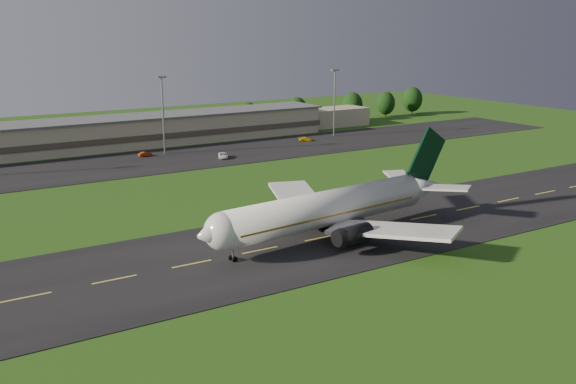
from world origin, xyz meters
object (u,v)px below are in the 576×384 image
light_mast_centre (163,106)px  service_vehicle_c (223,155)px  terminal (148,130)px  service_vehicle_d (306,139)px  service_vehicle_b (145,154)px  light_mast_east (335,95)px  airliner (330,208)px

light_mast_centre → service_vehicle_c: size_ratio=4.07×
terminal → service_vehicle_d: terminal is taller
service_vehicle_d → service_vehicle_c: bearing=135.9°
service_vehicle_b → light_mast_east: bearing=-93.2°
terminal → service_vehicle_c: 31.44m
light_mast_east → service_vehicle_c: (-44.65, -13.79, -11.94)m
terminal → service_vehicle_d: bearing=-25.6°
airliner → terminal: (4.64, 96.09, -0.67)m
terminal → service_vehicle_c: (8.95, -29.97, -3.20)m
light_mast_centre → service_vehicle_d: bearing=-4.7°
light_mast_east → service_vehicle_b: size_ratio=5.71×
airliner → terminal: size_ratio=0.35×
airliner → light_mast_centre: size_ratio=2.52×
terminal → service_vehicle_b: 19.05m
light_mast_centre → light_mast_east: same height
terminal → light_mast_centre: 18.45m
light_mast_east → service_vehicle_b: bearing=-178.9°
airliner → service_vehicle_d: size_ratio=12.31×
light_mast_east → service_vehicle_d: bearing=-164.8°
service_vehicle_c → service_vehicle_b: bearing=165.9°
terminal → service_vehicle_c: terminal is taller
terminal → service_vehicle_d: size_ratio=34.84×
service_vehicle_b → service_vehicle_c: size_ratio=0.71×
airliner → service_vehicle_d: airliner is taller
service_vehicle_d → light_mast_centre: bearing=113.4°
light_mast_centre → terminal: bearing=85.0°
service_vehicle_b → service_vehicle_c: bearing=-132.3°
airliner → service_vehicle_c: size_ratio=10.24×
service_vehicle_c → terminal: bearing=130.6°
terminal → service_vehicle_d: (40.94, -19.63, -3.29)m
light_mast_centre → service_vehicle_c: light_mast_centre is taller
light_mast_centre → service_vehicle_d: size_ratio=4.89×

